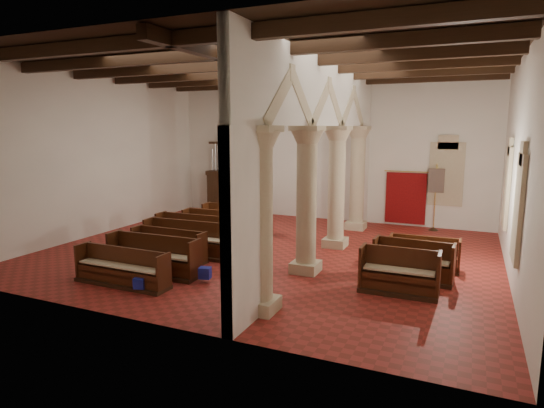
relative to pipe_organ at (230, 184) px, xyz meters
The scene contains 30 objects.
floor 7.24m from the pipe_organ, 50.71° to the right, with size 14.00×14.00×0.00m, color maroon.
ceiling 8.48m from the pipe_organ, 50.71° to the right, with size 14.00×14.00×0.00m, color black.
wall_back 4.81m from the pipe_organ, ahead, with size 14.00×0.02×6.00m, color silver.
wall_front 12.46m from the pipe_organ, 68.63° to the right, with size 14.00×0.02×6.00m, color silver.
wall_left 6.26m from the pipe_organ, 114.44° to the right, with size 0.02×12.00×6.00m, color silver.
wall_right 12.85m from the pipe_organ, 25.56° to the right, with size 0.02×12.00×6.00m, color silver.
ceiling_beams 8.38m from the pipe_organ, 50.71° to the right, with size 13.80×11.80×0.30m, color #321C0F, non-canonical shape.
arcade 8.65m from the pipe_organ, 41.12° to the right, with size 0.90×11.90×6.00m.
window_right_a 13.47m from the pipe_organ, 31.37° to the right, with size 0.03×1.00×2.20m, color #2C6351.
window_right_b 11.89m from the pipe_organ, 14.65° to the right, with size 0.03×1.00×2.20m, color #2C6351.
window_back 9.55m from the pipe_organ, ahead, with size 1.00×0.03×2.20m, color #2C6351.
pipe_organ is the anchor object (origin of this frame).
lectern 1.78m from the pipe_organ, 13.90° to the right, with size 0.48×0.49×1.16m.
dossal_curtain 8.01m from the pipe_organ, ahead, with size 1.80×0.07×2.17m.
processional_banner 9.19m from the pipe_organ, ahead, with size 0.60×0.76×2.64m.
hymnal_box_a 10.66m from the pipe_organ, 73.14° to the right, with size 0.27×0.22×0.27m, color navy.
hymnal_box_b 9.85m from the pipe_organ, 64.87° to the right, with size 0.30×0.24×0.30m, color #151693.
hymnal_box_c 6.81m from the pipe_organ, 63.28° to the right, with size 0.27×0.22×0.27m, color navy.
tube_heater_a 9.87m from the pipe_organ, 81.80° to the right, with size 0.11×0.11×1.09m, color white.
tube_heater_b 10.12m from the pipe_organ, 76.98° to the right, with size 0.10×0.10×0.99m, color silver.
nave_pew_0 10.22m from the pipe_organ, 76.90° to the right, with size 2.72×0.66×0.96m.
nave_pew_1 9.27m from the pipe_organ, 74.27° to the right, with size 2.77×0.80×1.09m.
nave_pew_2 7.98m from the pipe_organ, 74.66° to the right, with size 2.47×0.68×0.97m.
nave_pew_3 7.39m from the pipe_organ, 70.57° to the right, with size 3.27×0.84×1.10m.
nave_pew_4 6.22m from the pipe_organ, 71.79° to the right, with size 2.99×0.78×1.07m.
nave_pew_5 5.43m from the pipe_organ, 64.79° to the right, with size 2.84×0.86×1.08m.
nave_pew_6 4.23m from the pipe_organ, 57.38° to the right, with size 2.78×0.81×1.07m.
aisle_pew_0 11.80m from the pipe_organ, 40.48° to the right, with size 1.90×0.76×1.12m.
aisle_pew_1 11.24m from the pipe_organ, 35.36° to the right, with size 2.10×0.84×1.07m.
aisle_pew_2 10.81m from the pipe_organ, 30.11° to the right, with size 1.95×0.66×0.95m.
Camera 1 is at (5.89, -13.14, 4.04)m, focal length 30.00 mm.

